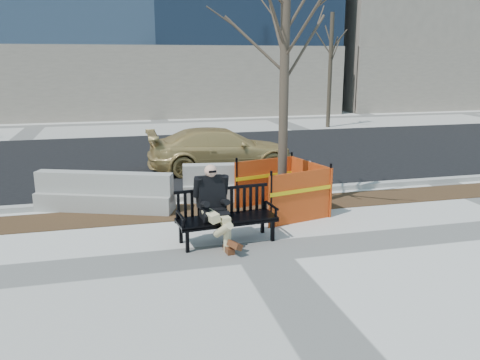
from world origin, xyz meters
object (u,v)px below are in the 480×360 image
at_px(jersey_barrier_left, 106,210).
at_px(jersey_barrier_right, 248,199).
at_px(tree_fence, 281,213).
at_px(sedan, 222,170).
at_px(seated_man, 213,243).
at_px(bench, 227,242).

relative_size(jersey_barrier_left, jersey_barrier_right, 0.99).
bearing_deg(tree_fence, sedan, 94.93).
xyz_separation_m(tree_fence, sedan, (-0.39, 4.48, 0.00)).
bearing_deg(jersey_barrier_left, sedan, 65.87).
bearing_deg(jersey_barrier_left, seated_man, -31.62).
bearing_deg(jersey_barrier_right, bench, -104.37).
xyz_separation_m(bench, tree_fence, (1.55, 1.44, 0.00)).
height_order(bench, jersey_barrier_right, bench).
bearing_deg(bench, seated_man, 168.52).
distance_m(seated_man, jersey_barrier_right, 2.97).
distance_m(seated_man, tree_fence, 2.29).
relative_size(seated_man, jersey_barrier_left, 0.48).
relative_size(bench, tree_fence, 0.32).
distance_m(seated_man, jersey_barrier_left, 3.20).
distance_m(bench, seated_man, 0.25).
bearing_deg(seated_man, bench, -11.48).
distance_m(bench, jersey_barrier_right, 2.89).
bearing_deg(sedan, bench, 169.35).
xyz_separation_m(tree_fence, jersey_barrier_left, (-3.75, 1.13, 0.00)).
bearing_deg(seated_man, jersey_barrier_left, 121.53).
relative_size(sedan, jersey_barrier_left, 1.44).
xyz_separation_m(bench, sedan, (1.17, 5.92, 0.00)).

